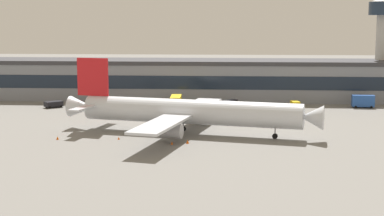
{
  "coord_description": "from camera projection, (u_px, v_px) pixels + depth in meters",
  "views": [
    {
      "loc": [
        14.37,
        -119.6,
        23.65
      ],
      "look_at": [
        6.04,
        4.26,
        5.0
      ],
      "focal_mm": 53.71,
      "sensor_mm": 36.0,
      "label": 1
    }
  ],
  "objects": [
    {
      "name": "ground_plane",
      "position": [
        162.0,
        134.0,
        122.47
      ],
      "size": [
        600.0,
        600.0,
        0.0
      ],
      "primitive_type": "plane",
      "color": "slate"
    },
    {
      "name": "terminal_building",
      "position": [
        184.0,
        79.0,
        177.64
      ],
      "size": [
        181.34,
        18.79,
        12.14
      ],
      "color": "gray",
      "rests_on": "ground_plane"
    },
    {
      "name": "airliner",
      "position": [
        187.0,
        112.0,
        121.88
      ],
      "size": [
        55.66,
        47.98,
        15.79
      ],
      "color": "silver",
      "rests_on": "ground_plane"
    },
    {
      "name": "crew_van",
      "position": [
        96.0,
        102.0,
        161.21
      ],
      "size": [
        4.66,
        5.56,
        2.55
      ],
      "color": "black",
      "rests_on": "ground_plane"
    },
    {
      "name": "stair_truck",
      "position": [
        363.0,
        101.0,
        159.38
      ],
      "size": [
        6.12,
        2.72,
        3.55
      ],
      "color": "#2651A5",
      "rests_on": "ground_plane"
    },
    {
      "name": "belt_loader",
      "position": [
        228.0,
        103.0,
        160.86
      ],
      "size": [
        5.64,
        6.19,
        1.95
      ],
      "color": "black",
      "rests_on": "ground_plane"
    },
    {
      "name": "fuel_truck",
      "position": [
        176.0,
        101.0,
        159.12
      ],
      "size": [
        3.08,
        8.49,
        3.35
      ],
      "color": "yellow",
      "rests_on": "ground_plane"
    },
    {
      "name": "baggage_tug",
      "position": [
        295.0,
        104.0,
        159.55
      ],
      "size": [
        2.59,
        3.88,
        1.85
      ],
      "color": "yellow",
      "rests_on": "ground_plane"
    },
    {
      "name": "follow_me_car",
      "position": [
        266.0,
        106.0,
        154.66
      ],
      "size": [
        4.33,
        4.56,
        1.85
      ],
      "color": "#2651A5",
      "rests_on": "ground_plane"
    },
    {
      "name": "pushback_tractor",
      "position": [
        53.0,
        104.0,
        159.8
      ],
      "size": [
        5.32,
        5.13,
        1.75
      ],
      "color": "black",
      "rests_on": "ground_plane"
    },
    {
      "name": "traffic_cone_0",
      "position": [
        119.0,
        138.0,
        116.53
      ],
      "size": [
        0.44,
        0.44,
        0.55
      ],
      "primitive_type": "cone",
      "color": "#F2590C",
      "rests_on": "ground_plane"
    },
    {
      "name": "traffic_cone_1",
      "position": [
        57.0,
        138.0,
        116.34
      ],
      "size": [
        0.55,
        0.55,
        0.69
      ],
      "primitive_type": "cone",
      "color": "#F2590C",
      "rests_on": "ground_plane"
    },
    {
      "name": "traffic_cone_2",
      "position": [
        188.0,
        142.0,
        112.64
      ],
      "size": [
        0.6,
        0.6,
        0.75
      ],
      "primitive_type": "cone",
      "color": "#F2590C",
      "rests_on": "ground_plane"
    },
    {
      "name": "traffic_cone_3",
      "position": [
        172.0,
        143.0,
        111.79
      ],
      "size": [
        0.48,
        0.48,
        0.61
      ],
      "primitive_type": "cone",
      "color": "#F2590C",
      "rests_on": "ground_plane"
    }
  ]
}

